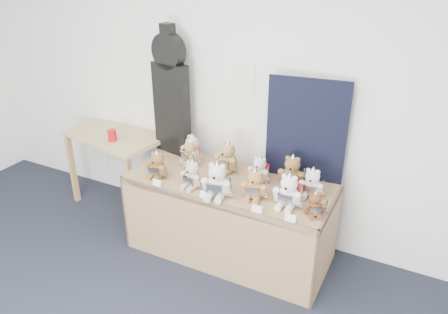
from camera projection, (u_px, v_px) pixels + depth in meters
The scene contains 22 objects.
room_shell at pixel (244, 79), 3.77m from camera, with size 6.00×6.00×6.00m.
display_table at pixel (226, 201), 3.70m from camera, with size 1.76×0.75×0.73m.
side_table at pixel (115, 146), 4.42m from camera, with size 1.07×0.71×0.83m.
guitar_case at pixel (171, 93), 3.96m from camera, with size 0.38×0.17×1.20m.
navy_board at pixel (306, 131), 3.55m from camera, with size 0.66×0.02×0.87m, color black.
red_cup at pixel (112, 135), 4.19m from camera, with size 0.08×0.08×0.11m, color #BB0C12.
teddy_front_far_left at pixel (157, 166), 3.71m from camera, with size 0.21×0.17×0.26m.
teddy_front_left at pixel (192, 175), 3.55m from camera, with size 0.22×0.19×0.26m.
teddy_front_centre at pixel (217, 181), 3.41m from camera, with size 0.27×0.24×0.33m.
teddy_front_right at pixel (254, 185), 3.39m from camera, with size 0.23×0.20×0.28m.
teddy_front_far_right at pixel (288, 192), 3.29m from camera, with size 0.25×0.20×0.30m.
teddy_front_end at pixel (315, 205), 3.19m from camera, with size 0.18×0.17×0.22m.
teddy_back_left at pixel (192, 151), 3.95m from camera, with size 0.24×0.24×0.30m.
teddy_back_centre_left at pixel (227, 158), 3.80m from camera, with size 0.25×0.22×0.31m.
teddy_back_centre_right at pixel (259, 170), 3.65m from camera, with size 0.21×0.17×0.25m.
teddy_back_right at pixel (292, 172), 3.57m from camera, with size 0.25×0.21×0.30m.
teddy_back_end at pixel (312, 184), 3.42m from camera, with size 0.22×0.18×0.27m.
teddy_back_far_left at pixel (190, 154), 3.93m from camera, with size 0.21×0.21×0.26m.
entry_card_a at pixel (157, 183), 3.59m from camera, with size 0.08×0.00×0.06m, color silver.
entry_card_b at pixel (205, 195), 3.41m from camera, with size 0.08×0.00×0.06m, color silver.
entry_card_c at pixel (257, 209), 3.23m from camera, with size 0.08×0.00×0.06m, color silver.
entry_card_d at pixel (290, 218), 3.13m from camera, with size 0.08×0.00×0.06m, color silver.
Camera 1 is at (1.67, -0.86, 2.52)m, focal length 35.00 mm.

